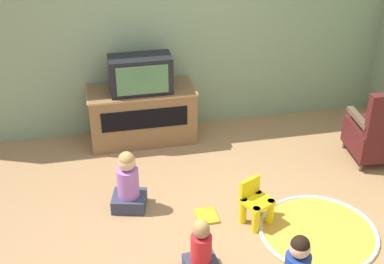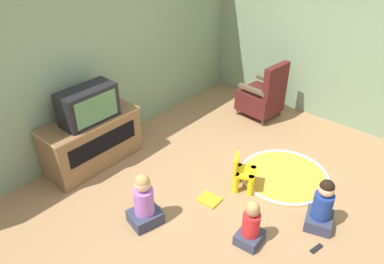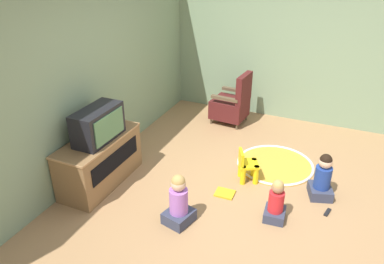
{
  "view_description": "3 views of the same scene",
  "coord_description": "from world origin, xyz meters",
  "px_view_note": "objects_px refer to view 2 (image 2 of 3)",
  "views": [
    {
      "loc": [
        -0.91,
        -3.69,
        3.22
      ],
      "look_at": [
        -0.02,
        0.53,
        0.76
      ],
      "focal_mm": 50.0,
      "sensor_mm": 36.0,
      "label": 1
    },
    {
      "loc": [
        -2.49,
        -1.73,
        2.93
      ],
      "look_at": [
        0.27,
        0.66,
        0.63
      ],
      "focal_mm": 35.0,
      "sensor_mm": 36.0,
      "label": 2
    },
    {
      "loc": [
        -3.64,
        -0.97,
        2.86
      ],
      "look_at": [
        0.1,
        0.68,
        0.76
      ],
      "focal_mm": 35.0,
      "sensor_mm": 36.0,
      "label": 3
    }
  ],
  "objects_px": {
    "child_watching_center": "(251,225)",
    "television": "(88,105)",
    "yellow_kid_chair": "(243,175)",
    "child_watching_left": "(144,203)",
    "book": "(209,200)",
    "remote_control": "(316,249)",
    "black_armchair": "(263,96)",
    "child_watching_right": "(322,207)",
    "tv_cabinet": "(92,140)"
  },
  "relations": [
    {
      "from": "yellow_kid_chair",
      "to": "child_watching_left",
      "type": "distance_m",
      "value": 1.22
    },
    {
      "from": "black_armchair",
      "to": "remote_control",
      "type": "xyz_separation_m",
      "value": [
        -1.9,
        -1.83,
        -0.34
      ]
    },
    {
      "from": "television",
      "to": "remote_control",
      "type": "bearing_deg",
      "value": -78.94
    },
    {
      "from": "television",
      "to": "child_watching_left",
      "type": "height_order",
      "value": "television"
    },
    {
      "from": "tv_cabinet",
      "to": "book",
      "type": "height_order",
      "value": "tv_cabinet"
    },
    {
      "from": "black_armchair",
      "to": "child_watching_right",
      "type": "xyz_separation_m",
      "value": [
        -1.6,
        -1.7,
        -0.09
      ]
    },
    {
      "from": "book",
      "to": "remote_control",
      "type": "distance_m",
      "value": 1.24
    },
    {
      "from": "yellow_kid_chair",
      "to": "child_watching_left",
      "type": "xyz_separation_m",
      "value": [
        -1.13,
        0.46,
        0.08
      ]
    },
    {
      "from": "television",
      "to": "book",
      "type": "xyz_separation_m",
      "value": [
        0.4,
        -1.53,
        -0.85
      ]
    },
    {
      "from": "child_watching_center",
      "to": "television",
      "type": "bearing_deg",
      "value": 90.01
    },
    {
      "from": "black_armchair",
      "to": "book",
      "type": "height_order",
      "value": "black_armchair"
    },
    {
      "from": "child_watching_left",
      "to": "book",
      "type": "relative_size",
      "value": 2.55
    },
    {
      "from": "child_watching_center",
      "to": "book",
      "type": "distance_m",
      "value": 0.74
    },
    {
      "from": "yellow_kid_chair",
      "to": "book",
      "type": "distance_m",
      "value": 0.49
    },
    {
      "from": "child_watching_center",
      "to": "child_watching_right",
      "type": "relative_size",
      "value": 0.87
    },
    {
      "from": "yellow_kid_chair",
      "to": "remote_control",
      "type": "relative_size",
      "value": 2.81
    },
    {
      "from": "child_watching_center",
      "to": "tv_cabinet",
      "type": "bearing_deg",
      "value": 89.91
    },
    {
      "from": "tv_cabinet",
      "to": "child_watching_right",
      "type": "height_order",
      "value": "tv_cabinet"
    },
    {
      "from": "television",
      "to": "child_watching_right",
      "type": "bearing_deg",
      "value": -72.13
    },
    {
      "from": "child_watching_center",
      "to": "child_watching_right",
      "type": "bearing_deg",
      "value": -37.8
    },
    {
      "from": "child_watching_left",
      "to": "child_watching_center",
      "type": "xyz_separation_m",
      "value": [
        0.49,
        -0.98,
        -0.04
      ]
    },
    {
      "from": "television",
      "to": "yellow_kid_chair",
      "type": "distance_m",
      "value": 1.99
    },
    {
      "from": "television",
      "to": "child_watching_left",
      "type": "bearing_deg",
      "value": -103.77
    },
    {
      "from": "tv_cabinet",
      "to": "television",
      "type": "distance_m",
      "value": 0.52
    },
    {
      "from": "black_armchair",
      "to": "child_watching_right",
      "type": "distance_m",
      "value": 2.33
    },
    {
      "from": "television",
      "to": "child_watching_right",
      "type": "height_order",
      "value": "television"
    },
    {
      "from": "tv_cabinet",
      "to": "black_armchair",
      "type": "bearing_deg",
      "value": -21.9
    },
    {
      "from": "television",
      "to": "child_watching_left",
      "type": "xyz_separation_m",
      "value": [
        -0.3,
        -1.23,
        -0.59
      ]
    },
    {
      "from": "black_armchair",
      "to": "child_watching_center",
      "type": "distance_m",
      "value": 2.59
    },
    {
      "from": "child_watching_left",
      "to": "book",
      "type": "distance_m",
      "value": 0.81
    },
    {
      "from": "child_watching_center",
      "to": "child_watching_right",
      "type": "height_order",
      "value": "child_watching_right"
    },
    {
      "from": "television",
      "to": "child_watching_right",
      "type": "distance_m",
      "value": 2.83
    },
    {
      "from": "tv_cabinet",
      "to": "yellow_kid_chair",
      "type": "relative_size",
      "value": 2.8
    },
    {
      "from": "yellow_kid_chair",
      "to": "remote_control",
      "type": "distance_m",
      "value": 1.13
    },
    {
      "from": "tv_cabinet",
      "to": "book",
      "type": "xyz_separation_m",
      "value": [
        0.4,
        -1.58,
        -0.32
      ]
    },
    {
      "from": "child_watching_right",
      "to": "remote_control",
      "type": "bearing_deg",
      "value": -174.88
    },
    {
      "from": "black_armchair",
      "to": "remote_control",
      "type": "bearing_deg",
      "value": 48.38
    },
    {
      "from": "book",
      "to": "child_watching_right",
      "type": "bearing_deg",
      "value": -160.01
    },
    {
      "from": "tv_cabinet",
      "to": "child_watching_right",
      "type": "distance_m",
      "value": 2.81
    },
    {
      "from": "television",
      "to": "remote_control",
      "type": "xyz_separation_m",
      "value": [
        0.54,
        -2.76,
        -0.85
      ]
    },
    {
      "from": "tv_cabinet",
      "to": "child_watching_center",
      "type": "bearing_deg",
      "value": -85.15
    },
    {
      "from": "child_watching_left",
      "to": "child_watching_right",
      "type": "distance_m",
      "value": 1.82
    },
    {
      "from": "tv_cabinet",
      "to": "child_watching_left",
      "type": "xyz_separation_m",
      "value": [
        -0.3,
        -1.27,
        -0.07
      ]
    },
    {
      "from": "tv_cabinet",
      "to": "child_watching_center",
      "type": "xyz_separation_m",
      "value": [
        0.19,
        -2.26,
        -0.11
      ]
    },
    {
      "from": "television",
      "to": "child_watching_center",
      "type": "xyz_separation_m",
      "value": [
        0.19,
        -2.21,
        -0.63
      ]
    },
    {
      "from": "child_watching_right",
      "to": "book",
      "type": "xyz_separation_m",
      "value": [
        -0.45,
        1.1,
        -0.25
      ]
    },
    {
      "from": "child_watching_left",
      "to": "child_watching_center",
      "type": "distance_m",
      "value": 1.1
    },
    {
      "from": "black_armchair",
      "to": "yellow_kid_chair",
      "type": "xyz_separation_m",
      "value": [
        -1.62,
        -0.75,
        -0.15
      ]
    },
    {
      "from": "black_armchair",
      "to": "child_watching_center",
      "type": "relative_size",
      "value": 1.73
    },
    {
      "from": "child_watching_left",
      "to": "child_watching_center",
      "type": "height_order",
      "value": "child_watching_left"
    }
  ]
}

